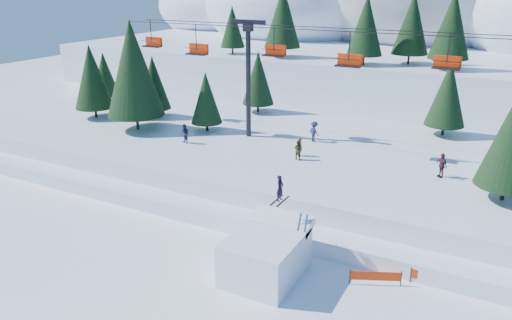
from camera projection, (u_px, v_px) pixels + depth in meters
The scene contains 10 objects.
ground at pixel (236, 287), 27.50m from camera, with size 160.00×160.00×0.00m, color white.
mid_shelf at pixel (342, 165), 42.05m from camera, with size 70.00×22.00×2.50m, color white.
berm at pixel (295, 220), 33.97m from camera, with size 70.00×6.00×1.10m, color white.
mountain_ridge at pixel (419, 18), 87.46m from camera, with size 119.00×60.00×26.46m.
jump_kicker at pixel (266, 254), 28.11m from camera, with size 3.77×5.14×5.65m.
chairlift at pixel (355, 69), 39.11m from camera, with size 46.49×3.21×10.28m.
conifer_stand at pixel (369, 100), 39.66m from camera, with size 63.00×16.90×10.20m.
distant_skiers at pixel (338, 144), 40.59m from camera, with size 29.53×8.48×1.82m.
banner_near at pixel (376, 276), 27.51m from camera, with size 2.61×1.21×0.90m.
banner_far at pixel (437, 278), 27.31m from camera, with size 2.84×0.41×0.90m.
Camera 1 is at (11.92, -20.25, 15.95)m, focal length 35.00 mm.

